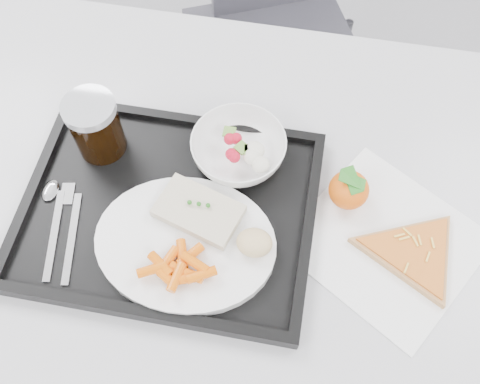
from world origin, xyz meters
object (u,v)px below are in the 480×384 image
at_px(salad_bowl, 239,149).
at_px(pizza_slice, 414,253).
at_px(dinner_plate, 186,243).
at_px(table, 255,226).
at_px(cola_glass, 95,126).
at_px(tray, 169,210).
at_px(chair, 283,8).
at_px(tangerine, 349,190).

bearing_deg(salad_bowl, pizza_slice, -22.29).
relative_size(dinner_plate, pizza_slice, 1.30).
xyz_separation_m(table, cola_glass, (-0.27, 0.06, 0.14)).
xyz_separation_m(dinner_plate, salad_bowl, (0.05, 0.17, 0.01)).
xyz_separation_m(tray, salad_bowl, (0.09, 0.11, 0.03)).
xyz_separation_m(table, tray, (-0.13, -0.03, 0.08)).
height_order(chair, tangerine, chair).
xyz_separation_m(dinner_plate, cola_glass, (-0.18, 0.15, 0.05)).
distance_m(dinner_plate, salad_bowl, 0.18).
distance_m(salad_bowl, pizza_slice, 0.31).
bearing_deg(salad_bowl, cola_glass, -175.32).
xyz_separation_m(cola_glass, pizza_slice, (0.51, -0.10, -0.06)).
height_order(dinner_plate, cola_glass, cola_glass).
bearing_deg(pizza_slice, tray, 179.21).
relative_size(chair, cola_glass, 8.61).
bearing_deg(salad_bowl, tangerine, -12.88).
distance_m(salad_bowl, tangerine, 0.18).
height_order(table, tray, tray).
bearing_deg(pizza_slice, tangerine, 144.48).
height_order(dinner_plate, pizza_slice, dinner_plate).
bearing_deg(cola_glass, salad_bowl, 4.68).
relative_size(table, tray, 2.67).
distance_m(chair, tray, 0.76).
bearing_deg(table, pizza_slice, -8.93).
height_order(table, cola_glass, cola_glass).
bearing_deg(table, salad_bowl, 118.25).
xyz_separation_m(tray, cola_glass, (-0.14, 0.09, 0.06)).
distance_m(table, chair, 0.70).
relative_size(chair, salad_bowl, 6.11).
xyz_separation_m(table, pizza_slice, (0.24, -0.04, 0.08)).
bearing_deg(tray, chair, 82.60).
relative_size(chair, tray, 2.07).
bearing_deg(tray, cola_glass, 145.11).
relative_size(table, cola_glass, 11.11).
height_order(chair, cola_glass, chair).
xyz_separation_m(salad_bowl, tangerine, (0.18, -0.04, -0.00)).
distance_m(dinner_plate, cola_glass, 0.24).
height_order(chair, pizza_slice, chair).
height_order(table, salad_bowl, salad_bowl).
relative_size(table, dinner_plate, 4.44).
bearing_deg(chair, salad_bowl, -90.36).
xyz_separation_m(chair, cola_glass, (-0.23, -0.63, 0.28)).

